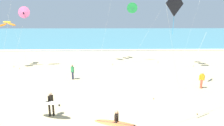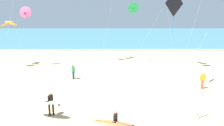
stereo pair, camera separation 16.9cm
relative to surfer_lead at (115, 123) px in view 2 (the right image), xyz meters
The scene contains 10 objects.
ocean_water 57.63m from the surfer_lead, 90.91° to the left, with size 160.00×60.00×0.08m, color teal.
shoreline_foam 27.95m from the surfer_lead, 91.87° to the left, with size 160.00×1.05×0.01m, color white.
surfer_lead is the anchor object (origin of this frame).
surfer_trailing 5.04m from the surfer_lead, 148.84° to the left, with size 2.07×1.15×1.71m.
kite_arc_golden_mid 21.32m from the surfer_lead, 129.23° to the left, with size 2.79×2.60×5.87m.
kite_delta_emerald_high 19.72m from the surfer_lead, 81.08° to the left, with size 4.61×0.78×8.28m.
kite_delta_rose_distant 20.04m from the surfer_lead, 124.42° to the left, with size 2.81×0.52×7.69m.
kite_diamond_charcoal_close 6.88m from the surfer_lead, 21.23° to the left, with size 3.22×1.92×7.92m.
bystander_green_top 11.32m from the surfer_lead, 111.74° to the left, with size 0.41×0.34×1.59m.
bystander_yellow_top 11.25m from the surfer_lead, 43.05° to the left, with size 0.50×0.22×1.59m.
Camera 2 is at (0.68, -8.79, 6.71)m, focal length 31.60 mm.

